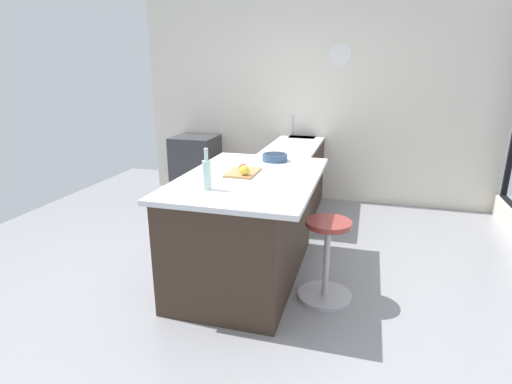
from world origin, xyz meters
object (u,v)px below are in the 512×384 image
oven_range (196,166)px  fruit_bowl (275,157)px  apple_yellow (244,170)px  apple_red (243,168)px  water_bottle (207,173)px  kitchen_island (245,226)px  cutting_board (243,172)px  stool_by_window (326,262)px

oven_range → fruit_bowl: bearing=45.0°
apple_yellow → fruit_bowl: 0.67m
apple_red → water_bottle: size_ratio=0.22×
kitchen_island → apple_red: bearing=-146.5°
oven_range → apple_yellow: (2.19, 1.42, 0.56)m
cutting_board → water_bottle: 0.54m
cutting_board → apple_red: apple_red is taller
oven_range → cutting_board: 2.54m
kitchen_island → apple_red: size_ratio=24.04×
stool_by_window → apple_yellow: 1.00m
kitchen_island → cutting_board: 0.48m
apple_yellow → fruit_bowl: bearing=171.1°
cutting_board → stool_by_window: bearing=72.2°
apple_yellow → kitchen_island: bearing=-165.8°
cutting_board → water_bottle: water_bottle is taller
apple_red → fruit_bowl: size_ratio=0.29×
stool_by_window → kitchen_island: bearing=-104.8°
kitchen_island → stool_by_window: (0.20, 0.74, -0.16)m
oven_range → fruit_bowl: fruit_bowl is taller
oven_range → apple_red: apple_red is taller
apple_red → apple_yellow: (0.10, 0.04, 0.01)m
water_bottle → fruit_bowl: bearing=165.7°
kitchen_island → water_bottle: 0.76m
kitchen_island → cutting_board: bearing=-146.5°
stool_by_window → apple_red: size_ratio=9.57×
apple_yellow → fruit_bowl: (-0.66, 0.10, -0.02)m
cutting_board → kitchen_island: bearing=33.5°
stool_by_window → apple_yellow: (-0.13, -0.72, 0.68)m
cutting_board → apple_red: size_ratio=5.14×
oven_range → apple_yellow: bearing=33.0°
water_bottle → kitchen_island: bearing=162.0°
oven_range → cutting_board: cutting_board is taller
stool_by_window → cutting_board: bearing=-107.8°
oven_range → kitchen_island: kitchen_island is taller
stool_by_window → apple_yellow: apple_yellow is taller
cutting_board → apple_red: bearing=33.6°
stool_by_window → cutting_board: 1.03m
stool_by_window → fruit_bowl: bearing=-142.2°
stool_by_window → apple_red: 1.04m
apple_yellow → oven_range: bearing=-147.0°
apple_yellow → cutting_board: bearing=-156.4°
oven_range → cutting_board: (2.07, 1.37, 0.51)m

